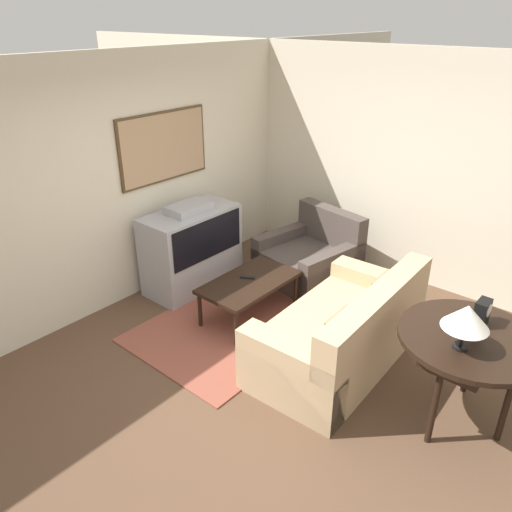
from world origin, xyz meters
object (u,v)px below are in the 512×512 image
Objects in this scene: tv at (192,248)px; coffee_table at (249,284)px; couch at (342,334)px; table_lamp at (467,317)px; console_table at (470,344)px; armchair at (310,258)px; mantel_clock at (482,313)px.

coffee_table is (-0.08, -0.98, -0.09)m from tv.
table_lamp is (-0.23, -1.10, 0.77)m from couch.
table_lamp is at bearing 175.52° from console_table.
armchair is at bearing 1.08° from coffee_table.
table_lamp is 1.72× the size of mantel_clock.
tv is 1.00× the size of armchair.
couch is 1.19m from console_table.
table_lamp is at bearing -22.02° from armchair.
mantel_clock is at bearing -86.13° from coffee_table.
console_table is at bearing -4.48° from table_lamp.
tv reaches higher than console_table.
armchair is 1.07× the size of coffee_table.
couch is 1.61× the size of armchair.
couch is at bearing 99.38° from mantel_clock.
couch is (-0.11, -2.16, -0.18)m from tv.
coffee_table is at bearing 83.54° from table_lamp.
armchair is 1.06× the size of console_table.
console_table is 0.27m from mantel_clock.
tv is 1.07× the size of coffee_table.
tv is at bearing 87.63° from console_table.
table_lamp reaches higher than mantel_clock.
coffee_table is 2.98× the size of table_lamp.
table_lamp reaches higher than armchair.
mantel_clock is at bearing 4.13° from console_table.
tv is at bearing 84.04° from table_lamp.
table_lamp reaches higher than coffee_table.
couch reaches higher than console_table.
console_table is (-0.05, -2.29, 0.34)m from coffee_table.
tv is 1.07× the size of console_table.
coffee_table is (-1.17, -0.02, 0.14)m from armchair.
armchair is at bearing -41.40° from tv.
console_table is 2.99× the size of table_lamp.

